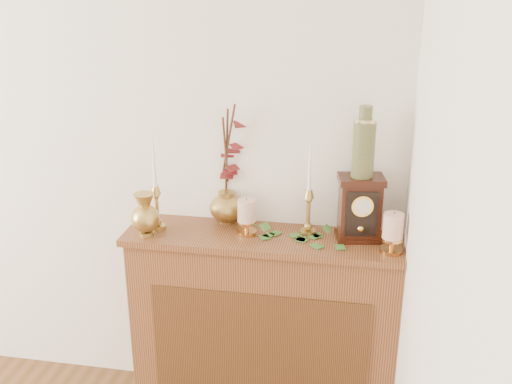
% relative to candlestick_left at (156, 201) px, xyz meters
% --- Properties ---
extents(console_shelf, '(1.24, 0.34, 0.93)m').
position_rel_candlestick_left_xyz_m(console_shelf, '(0.48, 0.01, -0.63)').
color(console_shelf, brown).
rests_on(console_shelf, ground).
extents(candlestick_left, '(0.07, 0.07, 0.41)m').
position_rel_candlestick_left_xyz_m(candlestick_left, '(0.00, 0.00, 0.00)').
color(candlestick_left, tan).
rests_on(candlestick_left, console_shelf).
extents(candlestick_center, '(0.07, 0.07, 0.42)m').
position_rel_candlestick_left_xyz_m(candlestick_center, '(0.67, 0.07, 0.00)').
color(candlestick_center, tan).
rests_on(candlestick_center, console_shelf).
extents(bud_vase, '(0.12, 0.12, 0.20)m').
position_rel_candlestick_left_xyz_m(bud_vase, '(-0.02, -0.08, -0.04)').
color(bud_vase, tan).
rests_on(bud_vase, console_shelf).
extents(ginger_jar, '(0.23, 0.25, 0.56)m').
position_rel_candlestick_left_xyz_m(ginger_jar, '(0.30, 0.16, 0.12)').
color(ginger_jar, tan).
rests_on(ginger_jar, console_shelf).
extents(pillar_candle_left, '(0.09, 0.09, 0.17)m').
position_rel_candlestick_left_xyz_m(pillar_candle_left, '(0.40, 0.02, -0.05)').
color(pillar_candle_left, '#C88A46').
rests_on(pillar_candle_left, console_shelf).
extents(pillar_candle_right, '(0.09, 0.09, 0.18)m').
position_rel_candlestick_left_xyz_m(pillar_candle_right, '(1.02, -0.06, -0.04)').
color(pillar_candle_right, '#C88A46').
rests_on(pillar_candle_right, console_shelf).
extents(ivy_garland, '(0.41, 0.16, 0.08)m').
position_rel_candlestick_left_xyz_m(ivy_garland, '(0.63, 0.00, -0.12)').
color(ivy_garland, '#376C29').
rests_on(ivy_garland, console_shelf).
extents(mantel_clock, '(0.21, 0.16, 0.28)m').
position_rel_candlestick_left_xyz_m(mantel_clock, '(0.89, 0.05, 0.00)').
color(mantel_clock, '#34160A').
rests_on(mantel_clock, console_shelf).
extents(ceramic_vase, '(0.09, 0.09, 0.30)m').
position_rel_candlestick_left_xyz_m(ceramic_vase, '(0.88, 0.05, 0.28)').
color(ceramic_vase, '#1B3729').
rests_on(ceramic_vase, mantel_clock).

